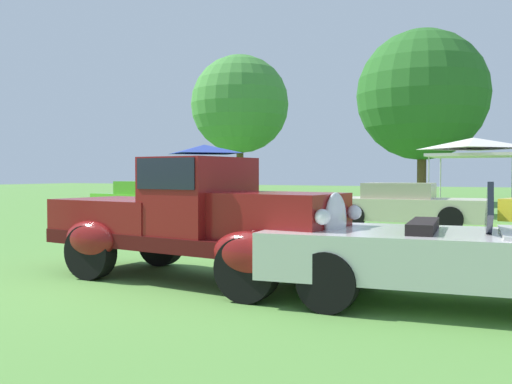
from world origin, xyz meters
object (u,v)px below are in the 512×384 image
show_car_lime (151,200)px  neighbor_convertible (475,256)px  feature_pickup_truck (195,218)px  canopy_tent_left_field (204,151)px  spectator_by_row (213,193)px  canopy_tent_center_field (474,146)px  show_car_cream (404,206)px

show_car_lime → neighbor_convertible: bearing=-39.1°
feature_pickup_truck → canopy_tent_left_field: bearing=121.0°
neighbor_convertible → show_car_lime: (-10.98, 8.93, 0.02)m
show_car_lime → spectator_by_row: (3.19, -1.35, 0.31)m
feature_pickup_truck → canopy_tent_center_field: size_ratio=1.63×
show_car_cream → show_car_lime: bearing=-177.6°
show_car_lime → show_car_cream: size_ratio=1.05×
show_car_lime → spectator_by_row: bearing=-22.9°
feature_pickup_truck → canopy_tent_left_field: (-8.57, 14.28, 1.55)m
feature_pickup_truck → neighbor_convertible: feature_pickup_truck is taller
feature_pickup_truck → show_car_lime: (-7.35, 8.89, -0.27)m
feature_pickup_truck → show_car_lime: 11.54m
spectator_by_row → canopy_tent_left_field: 8.19m
spectator_by_row → canopy_tent_left_field: canopy_tent_left_field is taller
feature_pickup_truck → neighbor_convertible: size_ratio=1.01×
canopy_tent_left_field → feature_pickup_truck: bearing=-59.0°
spectator_by_row → show_car_cream: bearing=18.4°
neighbor_convertible → feature_pickup_truck: bearing=179.5°
feature_pickup_truck → canopy_tent_center_field: canopy_tent_center_field is taller
spectator_by_row → feature_pickup_truck: bearing=-61.2°
canopy_tent_center_field → show_car_cream: bearing=-104.3°
show_car_cream → spectator_by_row: spectator_by_row is taller
show_car_lime → canopy_tent_center_field: canopy_tent_center_field is taller
neighbor_convertible → show_car_cream: bearing=106.4°
show_car_lime → spectator_by_row: size_ratio=2.64×
feature_pickup_truck → show_car_lime: size_ratio=1.03×
feature_pickup_truck → neighbor_convertible: 3.64m
neighbor_convertible → show_car_lime: size_ratio=1.02×
neighbor_convertible → canopy_tent_left_field: canopy_tent_left_field is taller
neighbor_convertible → show_car_cream: 9.66m
show_car_cream → canopy_tent_left_field: bearing=152.0°
spectator_by_row → canopy_tent_center_field: bearing=46.8°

